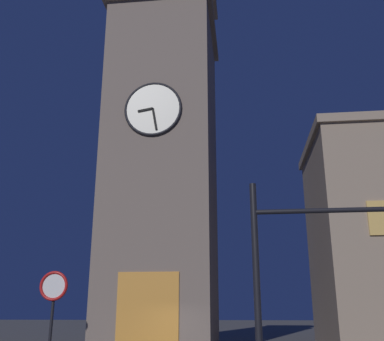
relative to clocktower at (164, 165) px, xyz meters
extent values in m
cube|color=#75665B|center=(0.00, -0.02, -0.64)|extent=(6.34, 7.60, 20.87)
cube|color=#75665B|center=(0.00, -0.02, 10.00)|extent=(6.94, 8.20, 0.40)
cylinder|color=#75665B|center=(-2.57, -3.22, 11.91)|extent=(0.70, 0.70, 3.43)
cylinder|color=#75665B|center=(0.00, -3.22, 11.91)|extent=(0.70, 0.70, 3.43)
cylinder|color=#75665B|center=(2.57, -3.22, 11.91)|extent=(0.70, 0.70, 3.43)
cylinder|color=silver|center=(0.00, 3.84, 2.14)|extent=(3.22, 0.12, 3.22)
torus|color=black|center=(0.00, 3.86, 2.14)|extent=(3.38, 0.16, 3.38)
cube|color=black|center=(0.44, 3.94, 2.06)|extent=(0.89, 0.06, 0.26)
cube|color=black|center=(-0.12, 3.94, 1.47)|extent=(0.37, 0.06, 1.37)
cube|color=orange|center=(0.00, 3.73, -9.07)|extent=(3.20, 0.24, 4.00)
cube|color=#E0B259|center=(-11.87, 3.35, -4.42)|extent=(1.00, 0.12, 1.80)
cylinder|color=black|center=(-5.21, 16.37, -8.55)|extent=(0.16, 0.16, 5.05)
cylinder|color=black|center=(-7.28, 16.37, -6.74)|extent=(4.13, 0.12, 0.12)
cylinder|color=black|center=(0.12, 15.33, -9.68)|extent=(0.08, 0.08, 2.78)
cylinder|color=white|center=(0.12, 15.37, -8.39)|extent=(0.70, 0.04, 0.70)
torus|color=red|center=(0.12, 15.39, -8.39)|extent=(0.78, 0.08, 0.78)
camera|label=1|loc=(-4.94, 27.25, -9.05)|focal=42.29mm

